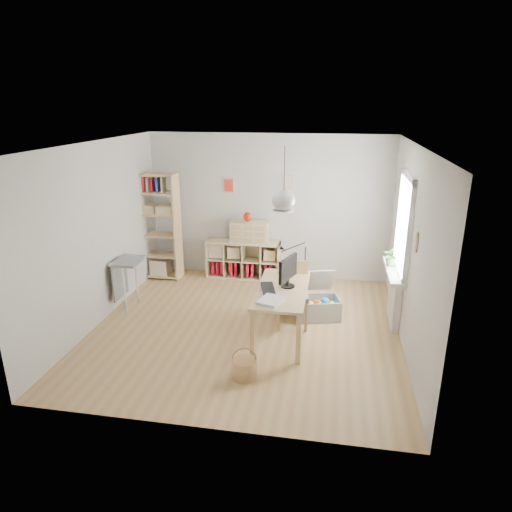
% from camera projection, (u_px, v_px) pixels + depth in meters
% --- Properties ---
extents(ground, '(4.50, 4.50, 0.00)m').
position_uv_depth(ground, '(246.00, 328.00, 6.86)').
color(ground, tan).
rests_on(ground, ground).
extents(room_shell, '(4.50, 4.50, 4.50)m').
position_uv_depth(room_shell, '(284.00, 200.00, 5.99)').
color(room_shell, silver).
rests_on(room_shell, ground).
extents(window_unit, '(0.07, 1.16, 1.46)m').
position_uv_depth(window_unit, '(405.00, 225.00, 6.56)').
color(window_unit, white).
rests_on(window_unit, ground).
extents(radiator, '(0.10, 0.80, 0.80)m').
position_uv_depth(radiator, '(394.00, 298.00, 6.94)').
color(radiator, white).
rests_on(radiator, ground).
extents(windowsill, '(0.22, 1.20, 0.06)m').
position_uv_depth(windowsill, '(394.00, 271.00, 6.81)').
color(windowsill, white).
rests_on(windowsill, radiator).
extents(desk, '(0.70, 1.50, 0.75)m').
position_uv_depth(desk, '(282.00, 294.00, 6.42)').
color(desk, tan).
rests_on(desk, ground).
extents(cube_shelf, '(1.40, 0.38, 0.72)m').
position_uv_depth(cube_shelf, '(243.00, 262.00, 8.78)').
color(cube_shelf, '#D3B88B').
rests_on(cube_shelf, ground).
extents(tall_bookshelf, '(0.80, 0.38, 2.00)m').
position_uv_depth(tall_bookshelf, '(157.00, 222.00, 8.52)').
color(tall_bookshelf, tan).
rests_on(tall_bookshelf, ground).
extents(side_table, '(0.40, 0.55, 0.85)m').
position_uv_depth(side_table, '(125.00, 270.00, 7.30)').
color(side_table, gray).
rests_on(side_table, ground).
extents(chair, '(0.52, 0.52, 0.96)m').
position_uv_depth(chair, '(292.00, 290.00, 6.85)').
color(chair, gray).
rests_on(chair, ground).
extents(wicker_basket, '(0.30, 0.30, 0.42)m').
position_uv_depth(wicker_basket, '(244.00, 368.00, 5.59)').
color(wicker_basket, '#9B7146').
rests_on(wicker_basket, ground).
extents(storage_chest, '(0.80, 0.86, 0.68)m').
position_uv_depth(storage_chest, '(318.00, 303.00, 7.19)').
color(storage_chest, '#B2B2AE').
rests_on(storage_chest, ground).
extents(monitor, '(0.21, 0.49, 0.44)m').
position_uv_depth(monitor, '(288.00, 270.00, 6.37)').
color(monitor, black).
rests_on(monitor, desk).
extents(keyboard, '(0.28, 0.48, 0.02)m').
position_uv_depth(keyboard, '(268.00, 288.00, 6.36)').
color(keyboard, black).
rests_on(keyboard, desk).
extents(task_lamp, '(0.42, 0.15, 0.44)m').
position_uv_depth(task_lamp, '(292.00, 254.00, 6.86)').
color(task_lamp, black).
rests_on(task_lamp, desk).
extents(yarn_ball, '(0.13, 0.13, 0.13)m').
position_uv_depth(yarn_ball, '(292.00, 272.00, 6.83)').
color(yarn_ball, '#46090C').
rests_on(yarn_ball, desk).
extents(paper_tray, '(0.37, 0.41, 0.03)m').
position_uv_depth(paper_tray, '(271.00, 300.00, 5.96)').
color(paper_tray, white).
rests_on(paper_tray, desk).
extents(drawer_chest, '(0.70, 0.33, 0.40)m').
position_uv_depth(drawer_chest, '(250.00, 232.00, 8.52)').
color(drawer_chest, '#D3B88B').
rests_on(drawer_chest, cube_shelf).
extents(red_vase, '(0.15, 0.15, 0.17)m').
position_uv_depth(red_vase, '(247.00, 217.00, 8.43)').
color(red_vase, maroon).
rests_on(red_vase, drawer_chest).
extents(potted_plant, '(0.32, 0.30, 0.30)m').
position_uv_depth(potted_plant, '(392.00, 256.00, 6.91)').
color(potted_plant, '#2E6726').
rests_on(potted_plant, windowsill).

